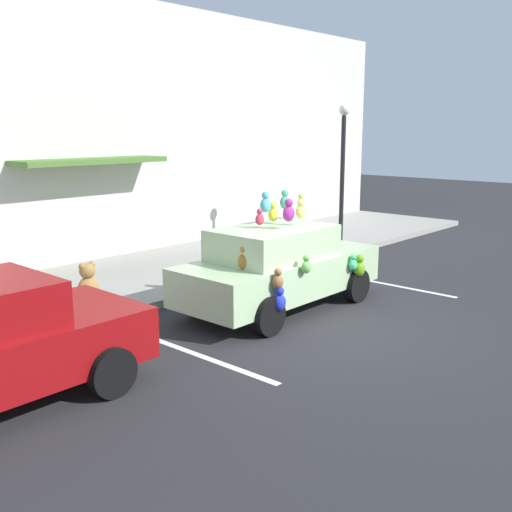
# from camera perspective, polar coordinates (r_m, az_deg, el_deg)

# --- Properties ---
(ground_plane) EXTENTS (60.00, 60.00, 0.00)m
(ground_plane) POSITION_cam_1_polar(r_m,az_deg,el_deg) (10.07, 7.03, -6.93)
(ground_plane) COLOR #262628
(sidewalk) EXTENTS (24.00, 4.00, 0.15)m
(sidewalk) POSITION_cam_1_polar(r_m,az_deg,el_deg) (13.42, -10.72, -1.89)
(sidewalk) COLOR gray
(sidewalk) RESTS_ON ground
(storefront_building) EXTENTS (24.00, 1.25, 6.40)m
(storefront_building) POSITION_cam_1_polar(r_m,az_deg,el_deg) (14.80, -16.37, 11.32)
(storefront_building) COLOR beige
(storefront_building) RESTS_ON ground
(parking_stripe_front) EXTENTS (0.12, 3.60, 0.01)m
(parking_stripe_front) POSITION_cam_1_polar(r_m,az_deg,el_deg) (13.20, 11.54, -2.48)
(parking_stripe_front) COLOR silver
(parking_stripe_front) RESTS_ON ground
(parking_stripe_rear) EXTENTS (0.12, 3.60, 0.01)m
(parking_stripe_rear) POSITION_cam_1_polar(r_m,az_deg,el_deg) (9.10, -6.62, -9.01)
(parking_stripe_rear) COLOR silver
(parking_stripe_rear) RESTS_ON ground
(plush_covered_car) EXTENTS (4.18, 1.96, 2.15)m
(plush_covered_car) POSITION_cam_1_polar(r_m,az_deg,el_deg) (10.90, 2.20, -0.99)
(plush_covered_car) COLOR #ADCA97
(plush_covered_car) RESTS_ON ground
(teddy_bear_on_sidewalk) EXTENTS (0.41, 0.34, 0.78)m
(teddy_bear_on_sidewalk) POSITION_cam_1_polar(r_m,az_deg,el_deg) (11.16, -15.79, -2.67)
(teddy_bear_on_sidewalk) COLOR #9E723D
(teddy_bear_on_sidewalk) RESTS_ON sidewalk
(street_lamp_post) EXTENTS (0.28, 0.28, 3.73)m
(street_lamp_post) POSITION_cam_1_polar(r_m,az_deg,el_deg) (16.05, 8.30, 9.03)
(street_lamp_post) COLOR black
(street_lamp_post) RESTS_ON sidewalk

